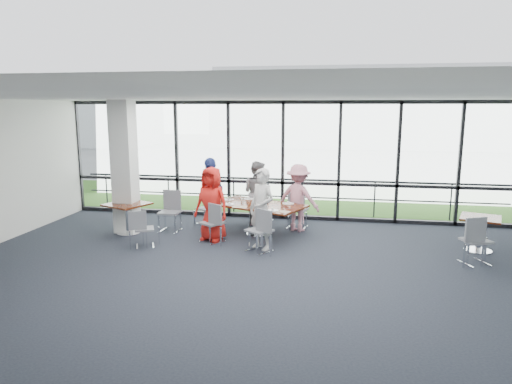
% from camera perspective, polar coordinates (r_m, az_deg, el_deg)
% --- Properties ---
extents(floor, '(12.00, 10.00, 0.02)m').
position_cam_1_polar(floor, '(7.93, -1.12, -11.93)').
color(floor, black).
rests_on(floor, ground).
extents(ceiling, '(12.00, 10.00, 0.04)m').
position_cam_1_polar(ceiling, '(7.33, -1.21, 11.93)').
color(ceiling, silver).
rests_on(ceiling, ground).
extents(wall_front, '(12.00, 0.10, 3.20)m').
position_cam_1_polar(wall_front, '(2.98, -21.38, -18.83)').
color(wall_front, silver).
rests_on(wall_front, ground).
extents(curtain_wall_back, '(12.00, 0.10, 3.20)m').
position_cam_1_polar(curtain_wall_back, '(12.35, 3.37, 3.93)').
color(curtain_wall_back, white).
rests_on(curtain_wall_back, ground).
extents(structural_column, '(0.50, 0.50, 3.20)m').
position_cam_1_polar(structural_column, '(11.45, -16.10, 3.01)').
color(structural_column, silver).
rests_on(structural_column, ground).
extents(apron, '(80.00, 70.00, 0.02)m').
position_cam_1_polar(apron, '(17.51, 5.24, 0.52)').
color(apron, slate).
rests_on(apron, ground).
extents(grass_strip, '(80.00, 5.00, 0.01)m').
position_cam_1_polar(grass_strip, '(15.55, 4.61, -0.64)').
color(grass_strip, '#284E1A').
rests_on(grass_strip, ground).
extents(hangar_main, '(24.00, 10.00, 6.00)m').
position_cam_1_polar(hangar_main, '(39.27, 14.07, 10.23)').
color(hangar_main, silver).
rests_on(hangar_main, ground).
extents(hangar_aux, '(10.00, 6.00, 4.00)m').
position_cam_1_polar(hangar_aux, '(40.21, -19.04, 8.55)').
color(hangar_aux, silver).
rests_on(hangar_aux, ground).
extents(guard_rail, '(12.00, 0.06, 0.06)m').
position_cam_1_polar(guard_rail, '(13.11, 3.63, -0.55)').
color(guard_rail, '#2D2D33').
rests_on(guard_rail, ground).
extents(main_table, '(2.44, 1.94, 0.75)m').
position_cam_1_polar(main_table, '(10.87, 0.28, -2.08)').
color(main_table, '#3C0E0A').
rests_on(main_table, ground).
extents(side_table_left, '(1.16, 1.16, 0.75)m').
position_cam_1_polar(side_table_left, '(11.38, -15.79, -1.95)').
color(side_table_left, '#3C0E0A').
rests_on(side_table_left, ground).
extents(side_table_right, '(0.98, 0.98, 0.75)m').
position_cam_1_polar(side_table_right, '(10.73, 26.22, -3.51)').
color(side_table_right, '#3C0E0A').
rests_on(side_table_right, ground).
extents(diner_near_left, '(0.95, 0.75, 1.70)m').
position_cam_1_polar(diner_near_left, '(10.44, -5.55, -1.49)').
color(diner_near_left, red).
rests_on(diner_near_left, ground).
extents(diner_near_right, '(0.79, 0.75, 1.76)m').
position_cam_1_polar(diner_near_right, '(9.75, 0.72, -2.15)').
color(diner_near_right, silver).
rests_on(diner_near_right, ground).
extents(diner_far_left, '(0.95, 0.86, 1.66)m').
position_cam_1_polar(diner_far_left, '(11.84, 0.14, -0.11)').
color(diner_far_left, slate).
rests_on(diner_far_left, ground).
extents(diner_far_right, '(1.20, 0.90, 1.66)m').
position_cam_1_polar(diner_far_right, '(11.24, 5.31, -0.74)').
color(diner_far_right, '#CF8494').
rests_on(diner_far_right, ground).
extents(diner_end, '(0.81, 1.16, 1.79)m').
position_cam_1_polar(diner_end, '(11.59, -5.60, -0.07)').
color(diner_end, '#314495').
rests_on(diner_end, ground).
extents(chair_main_nl, '(0.61, 0.61, 0.90)m').
position_cam_1_polar(chair_main_nl, '(10.35, -5.51, -3.87)').
color(chair_main_nl, slate).
rests_on(chair_main_nl, ground).
extents(chair_main_nr, '(0.64, 0.64, 0.94)m').
position_cam_1_polar(chair_main_nr, '(9.63, 0.41, -4.83)').
color(chair_main_nr, slate).
rests_on(chair_main_nr, ground).
extents(chair_main_fl, '(0.60, 0.60, 0.98)m').
position_cam_1_polar(chair_main_fl, '(12.13, 0.78, -1.48)').
color(chair_main_fl, slate).
rests_on(chair_main_fl, ground).
extents(chair_main_fr, '(0.57, 0.57, 0.97)m').
position_cam_1_polar(chair_main_fr, '(11.54, 5.18, -2.19)').
color(chair_main_fr, slate).
rests_on(chair_main_fr, ground).
extents(chair_main_end, '(0.57, 0.57, 0.85)m').
position_cam_1_polar(chair_main_end, '(11.97, -6.23, -2.05)').
color(chair_main_end, slate).
rests_on(chair_main_end, ground).
extents(chair_spare_la, '(0.53, 0.53, 0.82)m').
position_cam_1_polar(chair_spare_la, '(10.27, -13.78, -4.50)').
color(chair_spare_la, slate).
rests_on(chair_spare_la, ground).
extents(chair_spare_lb, '(0.49, 0.49, 0.98)m').
position_cam_1_polar(chair_spare_lb, '(11.36, -10.74, -2.51)').
color(chair_spare_lb, slate).
rests_on(chair_spare_lb, ground).
extents(chair_spare_r, '(0.61, 0.61, 0.95)m').
position_cam_1_polar(chair_spare_r, '(9.86, 25.82, -5.49)').
color(chair_spare_r, slate).
rests_on(chair_spare_r, ground).
extents(plate_nl, '(0.25, 0.25, 0.01)m').
position_cam_1_polar(plate_nl, '(10.81, -3.35, -1.56)').
color(plate_nl, white).
rests_on(plate_nl, main_table).
extents(plate_nr, '(0.27, 0.27, 0.01)m').
position_cam_1_polar(plate_nr, '(10.17, 2.08, -2.32)').
color(plate_nr, white).
rests_on(plate_nr, main_table).
extents(plate_fl, '(0.27, 0.27, 0.01)m').
position_cam_1_polar(plate_fl, '(11.44, -0.90, -0.86)').
color(plate_fl, white).
rests_on(plate_fl, main_table).
extents(plate_fr, '(0.28, 0.28, 0.01)m').
position_cam_1_polar(plate_fr, '(10.92, 4.04, -1.44)').
color(plate_fr, white).
rests_on(plate_fr, main_table).
extents(plate_end, '(0.28, 0.28, 0.01)m').
position_cam_1_polar(plate_end, '(11.38, -3.48, -0.94)').
color(plate_end, white).
rests_on(plate_end, main_table).
extents(tumbler_a, '(0.07, 0.07, 0.13)m').
position_cam_1_polar(tumbler_a, '(10.85, -1.75, -1.18)').
color(tumbler_a, white).
rests_on(tumbler_a, main_table).
extents(tumbler_b, '(0.07, 0.07, 0.14)m').
position_cam_1_polar(tumbler_b, '(10.56, 1.07, -1.49)').
color(tumbler_b, white).
rests_on(tumbler_b, main_table).
extents(tumbler_c, '(0.07, 0.07, 0.14)m').
position_cam_1_polar(tumbler_c, '(11.05, 1.43, -0.94)').
color(tumbler_c, white).
rests_on(tumbler_c, main_table).
extents(tumbler_d, '(0.07, 0.07, 0.14)m').
position_cam_1_polar(tumbler_d, '(11.12, -3.29, -0.87)').
color(tumbler_d, white).
rests_on(tumbler_d, main_table).
extents(menu_a, '(0.35, 0.26, 0.00)m').
position_cam_1_polar(menu_a, '(10.56, -2.03, -1.87)').
color(menu_a, beige).
rests_on(menu_a, main_table).
extents(menu_b, '(0.35, 0.30, 0.00)m').
position_cam_1_polar(menu_b, '(10.09, 3.39, -2.46)').
color(menu_b, beige).
rests_on(menu_b, main_table).
extents(menu_c, '(0.35, 0.28, 0.00)m').
position_cam_1_polar(menu_c, '(11.11, 1.92, -1.23)').
color(menu_c, beige).
rests_on(menu_c, main_table).
extents(condiment_caddy, '(0.10, 0.07, 0.04)m').
position_cam_1_polar(condiment_caddy, '(10.80, 0.78, -1.48)').
color(condiment_caddy, black).
rests_on(condiment_caddy, main_table).
extents(ketchup_bottle, '(0.06, 0.06, 0.18)m').
position_cam_1_polar(ketchup_bottle, '(10.84, 0.75, -1.05)').
color(ketchup_bottle, '#A90F00').
rests_on(ketchup_bottle, main_table).
extents(green_bottle, '(0.05, 0.05, 0.20)m').
position_cam_1_polar(green_bottle, '(10.77, 1.07, -1.08)').
color(green_bottle, '#186D18').
rests_on(green_bottle, main_table).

